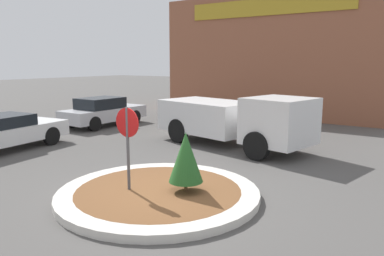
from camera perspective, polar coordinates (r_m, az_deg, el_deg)
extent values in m
plane|color=#514F4C|center=(8.95, -5.10, -10.40)|extent=(120.00, 120.00, 0.00)
cylinder|color=beige|center=(8.92, -5.11, -9.87)|extent=(4.70, 4.70, 0.18)
cylinder|color=brown|center=(8.92, -5.11, -9.86)|extent=(3.85, 3.85, 0.18)
cylinder|color=#4C4C51|center=(8.76, -9.71, -3.72)|extent=(0.07, 0.07, 2.12)
cylinder|color=#B71414|center=(8.62, -9.85, 0.82)|extent=(0.68, 0.03, 0.68)
cylinder|color=brown|center=(8.72, -0.94, -8.85)|extent=(0.08, 0.08, 0.23)
cone|color=#235623|center=(8.52, -0.95, -4.45)|extent=(0.79, 0.79, 1.15)
cube|color=silver|center=(12.74, 13.19, 1.05)|extent=(2.32, 2.41, 1.54)
cube|color=silver|center=(14.76, 2.45, 1.84)|extent=(4.00, 2.87, 1.19)
cube|color=black|center=(12.35, 15.88, 1.92)|extent=(0.42, 1.80, 0.54)
cylinder|color=black|center=(13.79, 14.68, -1.39)|extent=(0.97, 0.43, 0.94)
cylinder|color=black|center=(12.17, 9.80, -2.71)|extent=(0.97, 0.43, 0.94)
cylinder|color=black|center=(16.01, 3.15, 0.48)|extent=(0.97, 0.43, 0.94)
cylinder|color=black|center=(14.64, -2.13, -0.42)|extent=(0.97, 0.43, 0.94)
cube|color=#93563D|center=(24.02, 13.91, 10.45)|extent=(13.12, 6.00, 6.85)
cube|color=#B28E23|center=(21.40, 11.30, 17.66)|extent=(9.18, 0.08, 0.90)
cube|color=#B7B7BC|center=(19.06, -13.25, 2.12)|extent=(1.84, 4.33, 0.59)
cube|color=black|center=(18.85, -13.81, 3.72)|extent=(1.59, 2.09, 0.52)
cylinder|color=black|center=(20.57, -11.99, 2.04)|extent=(0.21, 0.69, 0.69)
cylinder|color=black|center=(19.43, -8.70, 1.69)|extent=(0.21, 0.69, 0.69)
cylinder|color=black|center=(18.87, -17.88, 1.07)|extent=(0.21, 0.69, 0.69)
cylinder|color=black|center=(17.62, -14.67, 0.63)|extent=(0.21, 0.69, 0.69)
cube|color=silver|center=(14.92, -26.70, -0.85)|extent=(2.20, 4.64, 0.57)
cylinder|color=black|center=(16.40, -24.36, -0.61)|extent=(0.26, 0.71, 0.70)
cylinder|color=black|center=(15.19, -20.64, -1.14)|extent=(0.26, 0.71, 0.70)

